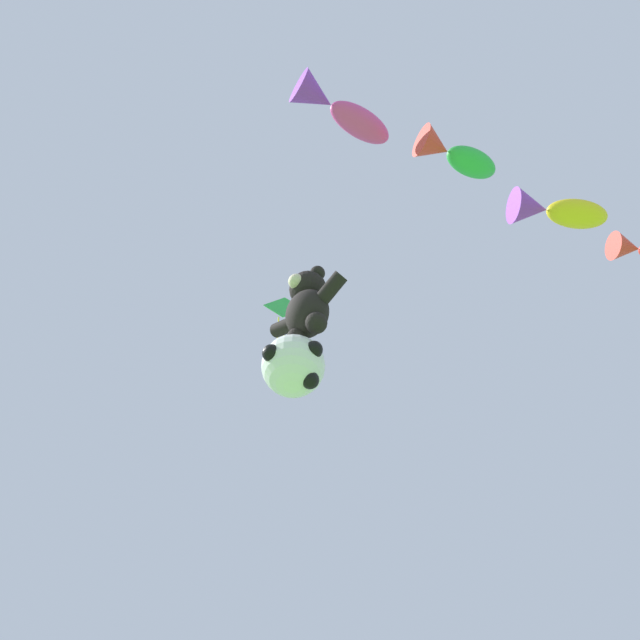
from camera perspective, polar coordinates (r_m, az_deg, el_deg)
teddy_bear_kite at (r=11.44m, az=-1.18°, el=1.33°), size 1.87×0.82×1.90m
soccer_ball_kite at (r=10.54m, az=-2.41°, el=-4.19°), size 1.19×1.19×1.10m
fish_kite_magenta at (r=12.91m, az=1.62°, el=18.72°), size 1.11×2.18×0.73m
fish_kite_emerald at (r=12.94m, az=12.06°, el=14.60°), size 1.18×1.79×0.70m
fish_kite_goldfin at (r=13.71m, az=20.58°, el=9.33°), size 1.73×2.02×0.77m
diamond_kite at (r=14.55m, az=-3.39°, el=0.55°), size 0.61×0.78×2.65m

